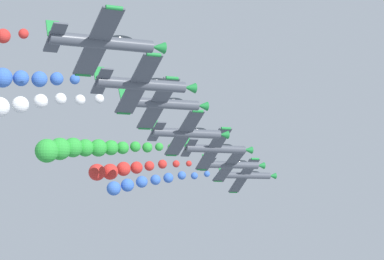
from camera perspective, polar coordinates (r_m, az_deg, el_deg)
name	(u,v)px	position (r m, az deg, el deg)	size (l,w,h in m)	color
airplane_lead	(247,175)	(130.02, 4.02, -3.32)	(8.09, 10.35, 5.69)	#474C56
smoke_trail_lead	(141,183)	(123.43, -3.72, -3.88)	(3.60, 16.83, 4.06)	blue
airplane_left_inner	(233,165)	(119.85, 2.99, -2.55)	(8.55, 10.35, 4.93)	#474C56
smoke_trail_left_inner	(121,170)	(109.46, -5.19, -2.90)	(5.96, 17.32, 3.37)	red
airplane_right_inner	(217,149)	(108.08, 1.82, -1.38)	(8.13, 10.35, 5.63)	#474C56
smoke_trail_right_inner	(79,149)	(99.19, -8.27, -1.36)	(4.28, 19.48, 3.29)	green
airplane_left_outer	(188,133)	(96.14, -0.29, -0.22)	(8.40, 10.35, 5.20)	#474C56
airplane_right_outer	(162,103)	(86.32, -2.19, 1.95)	(8.47, 10.35, 5.07)	#474C56
airplane_trailing	(143,84)	(75.50, -3.58, 3.35)	(8.52, 10.35, 4.98)	#474C56
airplane_high_slot	(104,42)	(66.48, -6.45, 6.39)	(8.74, 10.35, 4.54)	#474C56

